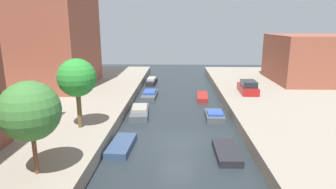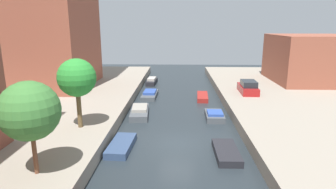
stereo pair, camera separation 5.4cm
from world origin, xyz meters
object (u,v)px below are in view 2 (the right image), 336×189
at_px(moored_boat_right_2, 226,152).
at_px(moored_boat_right_3, 214,115).
at_px(street_tree_1, 30,111).
at_px(low_block_right, 311,58).
at_px(moored_boat_left_3, 140,112).
at_px(street_tree_2, 77,78).
at_px(moored_boat_left_4, 150,94).
at_px(parked_car, 248,88).
at_px(moored_boat_left_5, 152,81).
at_px(moored_boat_right_4, 202,97).
at_px(moored_boat_left_2, 121,145).

relative_size(moored_boat_right_2, moored_boat_right_3, 1.17).
relative_size(street_tree_1, moored_boat_right_3, 1.59).
xyz_separation_m(low_block_right, moored_boat_left_3, (-21.66, -12.64, -3.75)).
bearing_deg(street_tree_1, low_block_right, 45.28).
bearing_deg(low_block_right, moored_boat_right_3, -137.09).
relative_size(street_tree_2, moored_boat_left_4, 1.17).
height_order(street_tree_1, parked_car, street_tree_1).
bearing_deg(moored_boat_right_2, moored_boat_left_4, 113.15).
xyz_separation_m(moored_boat_left_4, moored_boat_left_5, (-0.44, 7.67, 0.08)).
xyz_separation_m(parked_car, moored_boat_right_4, (-5.06, 0.87, -1.34)).
bearing_deg(parked_car, moored_boat_right_4, 170.29).
relative_size(low_block_right, street_tree_1, 2.15).
bearing_deg(moored_boat_right_2, moored_boat_left_2, 173.50).
xyz_separation_m(street_tree_1, moored_boat_right_3, (10.87, 12.14, -4.09)).
xyz_separation_m(moored_boat_right_3, moored_boat_right_4, (-0.52, 7.26, -0.07)).
bearing_deg(moored_boat_left_5, street_tree_1, -97.36).
xyz_separation_m(moored_boat_right_2, moored_boat_right_3, (0.15, 7.67, 0.09)).
height_order(parked_car, moored_boat_left_2, parked_car).
xyz_separation_m(street_tree_2, moored_boat_right_2, (10.72, -2.46, -4.56)).
height_order(moored_boat_left_4, moored_boat_right_2, moored_boat_left_4).
distance_m(parked_car, moored_boat_right_4, 5.30).
bearing_deg(parked_car, moored_boat_left_2, -132.17).
relative_size(street_tree_2, moored_boat_right_4, 1.32).
bearing_deg(moored_boat_right_2, street_tree_1, -157.35).
xyz_separation_m(street_tree_1, moored_boat_left_4, (4.03, 20.11, -4.10)).
height_order(moored_boat_left_2, moored_boat_right_4, moored_boat_right_4).
xyz_separation_m(moored_boat_left_2, moored_boat_left_5, (0.17, 22.48, 0.16)).
bearing_deg(moored_boat_left_5, moored_boat_right_3, -65.04).
relative_size(low_block_right, moored_boat_left_5, 2.67).
distance_m(moored_boat_left_3, moored_boat_left_5, 14.79).
bearing_deg(moored_boat_right_2, moored_boat_left_5, 107.01).
distance_m(street_tree_2, moored_boat_left_4, 14.49).
distance_m(moored_boat_right_2, moored_boat_right_4, 14.94).
bearing_deg(moored_boat_left_4, moored_boat_right_3, -49.37).
bearing_deg(street_tree_2, moored_boat_left_5, 80.23).
height_order(moored_boat_right_2, moored_boat_right_3, moored_boat_right_3).
relative_size(street_tree_1, moored_boat_left_3, 1.06).
bearing_deg(low_block_right, moored_boat_right_4, -157.50).
xyz_separation_m(moored_boat_left_2, moored_boat_left_4, (0.61, 14.81, 0.08)).
xyz_separation_m(street_tree_2, parked_car, (15.41, 11.61, -3.20)).
bearing_deg(moored_boat_right_2, moored_boat_right_4, 91.42).
bearing_deg(street_tree_1, moored_boat_left_2, 57.20).
bearing_deg(moored_boat_left_3, parked_car, 25.39).
bearing_deg(parked_car, moored_boat_right_2, -108.42).
distance_m(parked_car, moored_boat_right_3, 7.95).
xyz_separation_m(moored_boat_left_3, moored_boat_left_4, (0.31, 7.12, -0.04)).
relative_size(street_tree_2, parked_car, 1.24).
bearing_deg(moored_boat_left_3, street_tree_2, -121.53).
relative_size(street_tree_1, moored_boat_right_4, 1.24).
distance_m(moored_boat_left_5, moored_boat_right_3, 17.26).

